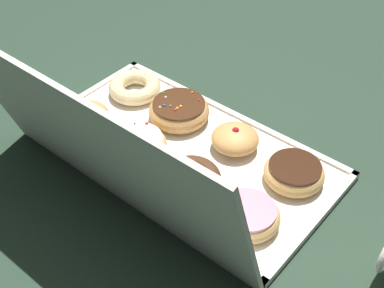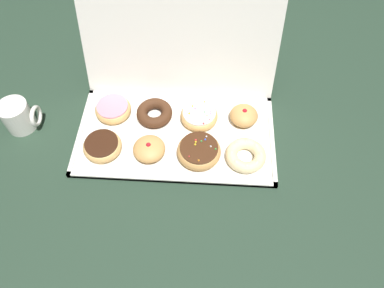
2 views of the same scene
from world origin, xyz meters
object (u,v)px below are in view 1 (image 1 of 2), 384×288
at_px(jelly_filled_donut_1, 235,139).
at_px(pink_frosted_donut_4, 247,215).
at_px(donut_box, 185,152).
at_px(cruller_donut_3, 135,87).
at_px(chocolate_frosted_donut_0, 294,173).
at_px(jelly_filled_donut_7, 88,116).
at_px(chocolate_cake_ring_donut_5, 191,179).
at_px(sprinkle_donut_6, 137,145).
at_px(sprinkle_donut_2, 179,111).

bearing_deg(jelly_filled_donut_1, pink_frosted_donut_4, 132.56).
xyz_separation_m(donut_box, cruller_donut_3, (0.20, -0.07, 0.02)).
distance_m(chocolate_frosted_donut_0, jelly_filled_donut_7, 0.42).
height_order(chocolate_cake_ring_donut_5, sprinkle_donut_6, sprinkle_donut_6).
bearing_deg(donut_box, sprinkle_donut_2, -42.67).
relative_size(chocolate_frosted_donut_0, jelly_filled_donut_7, 1.31).
bearing_deg(cruller_donut_3, pink_frosted_donut_4, 160.43).
height_order(sprinkle_donut_6, jelly_filled_donut_7, jelly_filled_donut_7).
height_order(jelly_filled_donut_1, chocolate_cake_ring_donut_5, jelly_filled_donut_1).
distance_m(pink_frosted_donut_4, sprinkle_donut_6, 0.26).
xyz_separation_m(donut_box, chocolate_frosted_donut_0, (-0.20, -0.06, 0.02)).
height_order(jelly_filled_donut_1, sprinkle_donut_6, jelly_filled_donut_1).
height_order(pink_frosted_donut_4, chocolate_cake_ring_donut_5, pink_frosted_donut_4).
xyz_separation_m(jelly_filled_donut_1, sprinkle_donut_6, (0.13, 0.13, -0.00)).
distance_m(pink_frosted_donut_4, jelly_filled_donut_7, 0.39).
height_order(sprinkle_donut_2, cruller_donut_3, sprinkle_donut_2).
height_order(donut_box, jelly_filled_donut_7, jelly_filled_donut_7).
height_order(donut_box, pink_frosted_donut_4, pink_frosted_donut_4).
relative_size(jelly_filled_donut_1, chocolate_cake_ring_donut_5, 0.84).
relative_size(sprinkle_donut_6, jelly_filled_donut_7, 1.35).
relative_size(jelly_filled_donut_1, sprinkle_donut_6, 0.81).
xyz_separation_m(donut_box, sprinkle_donut_2, (0.07, -0.06, 0.03)).
relative_size(donut_box, jelly_filled_donut_7, 6.90).
relative_size(sprinkle_donut_2, sprinkle_donut_6, 1.10).
bearing_deg(chocolate_cake_ring_donut_5, chocolate_frosted_donut_0, -136.08).
distance_m(cruller_donut_3, chocolate_cake_ring_donut_5, 0.30).
bearing_deg(sprinkle_donut_2, cruller_donut_3, -2.06).
height_order(cruller_donut_3, pink_frosted_donut_4, same).
bearing_deg(chocolate_frosted_donut_0, jelly_filled_donut_1, -1.71).
xyz_separation_m(pink_frosted_donut_4, chocolate_cake_ring_donut_5, (0.13, -0.01, -0.00)).
bearing_deg(sprinkle_donut_6, cruller_donut_3, -44.10).
distance_m(sprinkle_donut_2, jelly_filled_donut_7, 0.18).
bearing_deg(sprinkle_donut_6, donut_box, -136.99).
distance_m(jelly_filled_donut_1, sprinkle_donut_2, 0.14).
distance_m(pink_frosted_donut_4, chocolate_cake_ring_donut_5, 0.13).
bearing_deg(chocolate_frosted_donut_0, pink_frosted_donut_4, 87.23).
xyz_separation_m(sprinkle_donut_2, chocolate_cake_ring_donut_5, (-0.14, 0.13, -0.00)).
bearing_deg(chocolate_frosted_donut_0, chocolate_cake_ring_donut_5, 43.92).
relative_size(sprinkle_donut_2, chocolate_cake_ring_donut_5, 1.14).
relative_size(cruller_donut_3, chocolate_cake_ring_donut_5, 1.04).
height_order(chocolate_cake_ring_donut_5, jelly_filled_donut_7, jelly_filled_donut_7).
relative_size(cruller_donut_3, sprinkle_donut_6, 1.00).
relative_size(jelly_filled_donut_1, jelly_filled_donut_7, 1.09).
distance_m(cruller_donut_3, jelly_filled_donut_7, 0.13).
bearing_deg(jelly_filled_donut_7, donut_box, -161.82).
bearing_deg(jelly_filled_donut_7, sprinkle_donut_2, -134.27).
height_order(donut_box, sprinkle_donut_2, sprinkle_donut_2).
bearing_deg(donut_box, pink_frosted_donut_4, 160.06).
height_order(jelly_filled_donut_1, sprinkle_donut_2, jelly_filled_donut_1).
bearing_deg(pink_frosted_donut_4, cruller_donut_3, -19.57).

